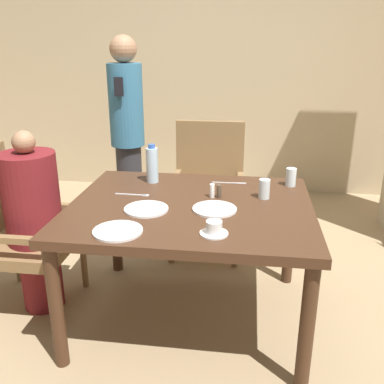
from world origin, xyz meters
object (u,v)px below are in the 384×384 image
(chair_left_side, at_px, (11,228))
(standing_host, at_px, (127,132))
(teacup_with_saucer, at_px, (214,229))
(chair_far_side, at_px, (208,184))
(plate_main_left, at_px, (146,209))
(water_bottle, at_px, (152,165))
(glass_tall_near, at_px, (264,189))
(plate_dessert_center, at_px, (215,209))
(diner_in_left_chair, at_px, (34,221))
(plate_main_right, at_px, (118,231))
(glass_tall_mid, at_px, (291,177))

(chair_left_side, distance_m, standing_host, 1.28)
(teacup_with_saucer, bearing_deg, chair_far_side, 96.82)
(plate_main_left, xyz_separation_m, water_bottle, (-0.07, 0.47, 0.11))
(plate_main_left, bearing_deg, glass_tall_near, 23.18)
(chair_far_side, height_order, plate_dessert_center, chair_far_side)
(diner_in_left_chair, bearing_deg, plate_main_right, -32.33)
(plate_main_left, bearing_deg, chair_far_side, 78.51)
(diner_in_left_chair, bearing_deg, plate_dessert_center, -3.85)
(chair_left_side, xyz_separation_m, glass_tall_near, (1.47, 0.15, 0.26))
(diner_in_left_chair, distance_m, water_bottle, 0.77)
(chair_left_side, bearing_deg, plate_main_right, -27.08)
(diner_in_left_chair, distance_m, standing_host, 1.23)
(standing_host, height_order, glass_tall_near, standing_host)
(chair_left_side, xyz_separation_m, plate_main_left, (0.86, -0.12, 0.21))
(chair_left_side, xyz_separation_m, teacup_with_saucer, (1.23, -0.36, 0.23))
(plate_main_left, relative_size, glass_tall_near, 2.11)
(chair_far_side, bearing_deg, diner_in_left_chair, -133.89)
(glass_tall_near, bearing_deg, standing_host, 136.40)
(diner_in_left_chair, xyz_separation_m, glass_tall_near, (1.32, 0.15, 0.21))
(teacup_with_saucer, relative_size, water_bottle, 0.55)
(chair_far_side, xyz_separation_m, water_bottle, (-0.29, -0.61, 0.32))
(chair_left_side, relative_size, water_bottle, 4.06)
(plate_main_right, bearing_deg, glass_tall_mid, 42.86)
(plate_main_left, bearing_deg, teacup_with_saucer, -33.01)
(chair_left_side, relative_size, chair_far_side, 1.00)
(teacup_with_saucer, bearing_deg, chair_left_side, 163.55)
(glass_tall_mid, bearing_deg, plate_main_left, -147.18)
(standing_host, xyz_separation_m, plate_dessert_center, (0.82, -1.24, -0.13))
(chair_far_side, distance_m, water_bottle, 0.75)
(glass_tall_near, bearing_deg, plate_main_right, -141.30)
(chair_far_side, relative_size, glass_tall_near, 8.83)
(chair_far_side, bearing_deg, glass_tall_mid, -45.58)
(plate_main_right, relative_size, glass_tall_near, 2.11)
(chair_far_side, bearing_deg, plate_main_left, -101.49)
(plate_main_left, bearing_deg, plate_main_right, -103.40)
(plate_main_left, bearing_deg, glass_tall_mid, 32.82)
(plate_main_left, height_order, glass_tall_near, glass_tall_near)
(water_bottle, relative_size, glass_tall_near, 2.18)
(standing_host, bearing_deg, chair_far_side, -17.15)
(plate_dessert_center, bearing_deg, chair_left_side, 176.63)
(teacup_with_saucer, bearing_deg, plate_main_right, -175.03)
(plate_main_right, bearing_deg, water_bottle, 90.17)
(standing_host, bearing_deg, plate_main_left, -70.37)
(glass_tall_mid, bearing_deg, diner_in_left_chair, -165.46)
(plate_main_left, bearing_deg, diner_in_left_chair, 170.42)
(plate_dessert_center, bearing_deg, glass_tall_mid, 46.98)
(chair_far_side, distance_m, standing_host, 0.79)
(plate_main_right, bearing_deg, teacup_with_saucer, 4.97)
(glass_tall_near, bearing_deg, water_bottle, 163.54)
(glass_tall_near, bearing_deg, plate_dessert_center, -140.28)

